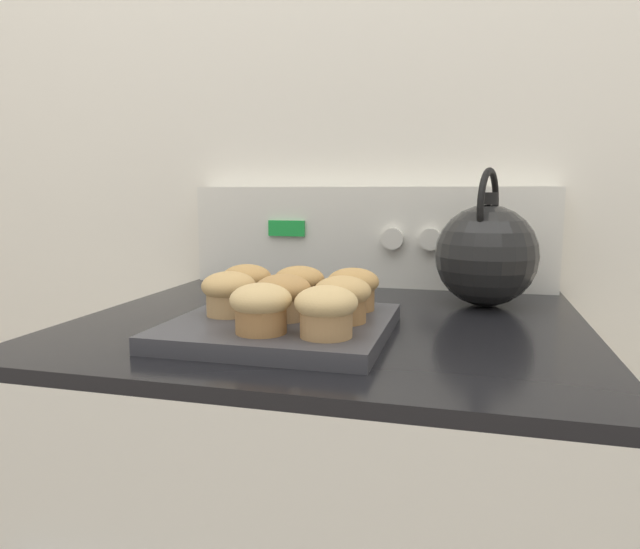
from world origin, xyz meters
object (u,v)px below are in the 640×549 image
object	(u,v)px
muffin_r1_c1	(283,296)
muffin_r2_c1	(299,285)
muffin_r1_c0	(229,292)
tea_kettle	(487,253)
muffin_r0_c2	(326,310)
muffin_r2_c2	(353,288)
muffin_r1_c2	(342,298)
muffin_pan	(282,327)
muffin_r0_c1	(261,307)
muffin_r2_c0	(247,283)

from	to	relation	value
muffin_r1_c1	muffin_r2_c1	size ratio (longest dim) A/B	1.00
muffin_r1_c0	tea_kettle	xyz separation A→B (m)	(0.35, 0.27, 0.03)
muffin_r2_c1	tea_kettle	world-z (taller)	tea_kettle
muffin_r0_c2	muffin_r2_c2	size ratio (longest dim) A/B	1.00
muffin_r0_c2	muffin_r2_c1	distance (m)	0.18
muffin_r1_c0	muffin_r1_c2	xyz separation A→B (m)	(0.16, -0.00, 0.00)
muffin_pan	tea_kettle	bearing A→B (deg)	46.01
tea_kettle	muffin_r0_c2	bearing A→B (deg)	-117.79
muffin_pan	muffin_r0_c1	xyz separation A→B (m)	(0.00, -0.08, 0.04)
muffin_r2_c1	muffin_r2_c2	distance (m)	0.08
muffin_pan	muffin_r1_c2	size ratio (longest dim) A/B	3.78
muffin_r1_c1	muffin_r2_c2	size ratio (longest dim) A/B	1.00
tea_kettle	muffin_pan	bearing A→B (deg)	-133.99
muffin_r2_c0	muffin_r0_c2	bearing A→B (deg)	-44.19
muffin_r2_c2	muffin_r1_c0	bearing A→B (deg)	-153.18
muffin_r0_c2	muffin_r1_c0	size ratio (longest dim) A/B	1.00
muffin_pan	muffin_r1_c0	size ratio (longest dim) A/B	3.78
muffin_r1_c2	muffin_r2_c1	xyz separation A→B (m)	(-0.08, 0.08, 0.00)
muffin_r0_c1	muffin_r1_c0	distance (m)	0.11
muffin_r0_c1	muffin_r1_c0	xyz separation A→B (m)	(-0.08, 0.08, 0.00)
muffin_r0_c2	muffin_r1_c1	distance (m)	0.11
muffin_r0_c1	muffin_r2_c2	world-z (taller)	same
muffin_r2_c1	muffin_pan	bearing A→B (deg)	-89.06
muffin_r1_c1	muffin_pan	bearing A→B (deg)	134.89
muffin_r2_c0	muffin_r2_c2	world-z (taller)	same
tea_kettle	muffin_r2_c2	bearing A→B (deg)	-133.97
muffin_r0_c1	muffin_r2_c2	distance (m)	0.18
muffin_r1_c2	muffin_r0_c1	bearing A→B (deg)	-134.85
muffin_pan	muffin_r1_c0	xyz separation A→B (m)	(-0.08, 0.00, 0.04)
muffin_r1_c1	muffin_r2_c0	xyz separation A→B (m)	(-0.09, 0.08, 0.00)
muffin_r0_c2	muffin_r1_c2	xyz separation A→B (m)	(0.00, 0.08, 0.00)
muffin_r0_c1	muffin_r1_c1	size ratio (longest dim) A/B	1.00
tea_kettle	muffin_r1_c0	bearing A→B (deg)	-141.54
muffin_r2_c0	muffin_pan	bearing A→B (deg)	-44.22
muffin_r1_c0	muffin_r2_c1	distance (m)	0.11
muffin_r2_c2	muffin_r0_c1	bearing A→B (deg)	-116.12
muffin_pan	muffin_r2_c2	bearing A→B (deg)	45.96
muffin_pan	muffin_r1_c0	bearing A→B (deg)	177.93
muffin_r2_c2	muffin_r0_c2	bearing A→B (deg)	-89.78
muffin_r0_c1	muffin_r2_c2	bearing A→B (deg)	63.88
tea_kettle	muffin_r0_c1	bearing A→B (deg)	-126.83
muffin_r1_c0	muffin_r2_c2	size ratio (longest dim) A/B	1.00
muffin_r0_c2	muffin_r2_c0	bearing A→B (deg)	135.81
muffin_r2_c0	muffin_r2_c2	xyz separation A→B (m)	(0.16, 0.00, 0.00)
muffin_r0_c2	muffin_r1_c2	distance (m)	0.08
muffin_pan	muffin_r1_c1	size ratio (longest dim) A/B	3.78
muffin_r0_c1	muffin_r2_c1	world-z (taller)	same
tea_kettle	muffin_r1_c1	bearing A→B (deg)	-133.50
muffin_r0_c2	muffin_r2_c0	world-z (taller)	same
muffin_r0_c1	muffin_r0_c2	xyz separation A→B (m)	(0.08, 0.00, 0.00)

